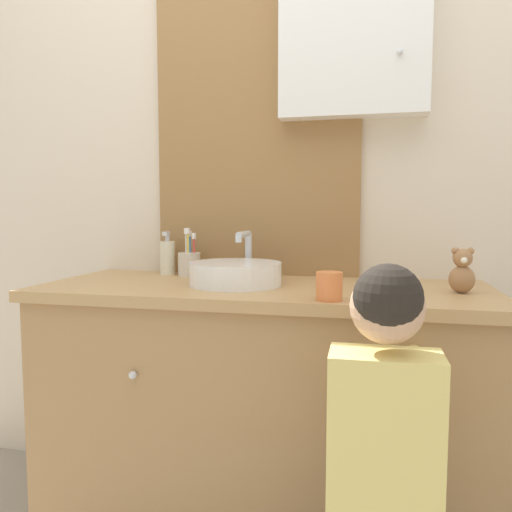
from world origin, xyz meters
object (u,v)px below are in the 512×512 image
object	(u,v)px
sink_basin	(237,272)
soap_dispenser	(168,257)
child_figure	(385,463)
toothbrush_holder	(189,263)
drinking_cup	(329,286)
teddy_bear	(462,272)

from	to	relation	value
sink_basin	soap_dispenser	bearing A→B (deg)	147.95
soap_dispenser	child_figure	size ratio (longest dim) A/B	0.17
toothbrush_holder	soap_dispenser	xyz separation A→B (m)	(-0.10, 0.02, 0.02)
sink_basin	toothbrush_holder	world-z (taller)	toothbrush_holder
soap_dispenser	drinking_cup	xyz separation A→B (m)	(0.65, -0.43, -0.03)
teddy_bear	toothbrush_holder	bearing A→B (deg)	167.85
sink_basin	drinking_cup	distance (m)	0.39
child_figure	teddy_bear	bearing A→B (deg)	65.87
soap_dispenser	child_figure	bearing A→B (deg)	-42.17
toothbrush_holder	teddy_bear	size ratio (longest dim) A/B	1.32
drinking_cup	soap_dispenser	bearing A→B (deg)	146.61
toothbrush_holder	teddy_bear	distance (m)	0.94
sink_basin	child_figure	distance (m)	0.77
teddy_bear	drinking_cup	bearing A→B (deg)	-150.52
soap_dispenser	teddy_bear	bearing A→B (deg)	-12.12
sink_basin	drinking_cup	xyz separation A→B (m)	(0.32, -0.22, -0.00)
toothbrush_holder	soap_dispenser	distance (m)	0.10
child_figure	drinking_cup	world-z (taller)	child_figure
child_figure	sink_basin	bearing A→B (deg)	132.17
teddy_bear	drinking_cup	size ratio (longest dim) A/B	1.74
toothbrush_holder	teddy_bear	world-z (taller)	toothbrush_holder
sink_basin	toothbrush_holder	bearing A→B (deg)	141.48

